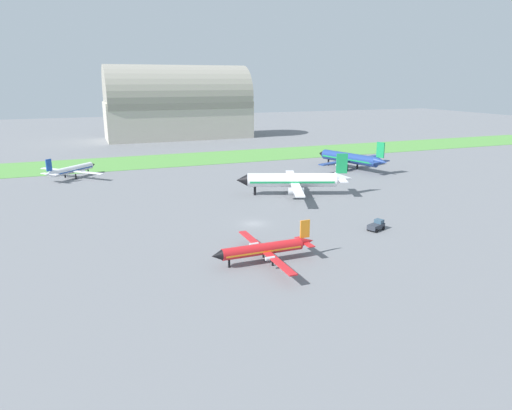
# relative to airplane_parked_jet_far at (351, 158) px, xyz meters

# --- Properties ---
(ground_plane) EXTENTS (600.00, 600.00, 0.00)m
(ground_plane) POSITION_rel_airplane_parked_jet_far_xyz_m (-49.53, -42.73, -3.56)
(ground_plane) COLOR slate
(grass_taxiway_strip) EXTENTS (360.00, 28.00, 0.08)m
(grass_taxiway_strip) POSITION_rel_airplane_parked_jet_far_xyz_m (-49.53, 38.26, -3.52)
(grass_taxiway_strip) COLOR #549342
(grass_taxiway_strip) RESTS_ON ground_plane
(airplane_parked_jet_far) EXTENTS (27.11, 26.87, 9.88)m
(airplane_parked_jet_far) POSITION_rel_airplane_parked_jet_far_xyz_m (0.00, 0.00, 0.00)
(airplane_parked_jet_far) COLOR navy
(airplane_parked_jet_far) RESTS_ON ground_plane
(airplane_midfield_jet) EXTENTS (28.09, 28.30, 10.42)m
(airplane_midfield_jet) POSITION_rel_airplane_parked_jet_far_xyz_m (-31.71, -24.13, 0.19)
(airplane_midfield_jet) COLOR white
(airplane_midfield_jet) RESTS_ON ground_plane
(airplane_taxiing_turboprop) EXTENTS (17.41, 16.98, 6.86)m
(airplane_taxiing_turboprop) POSITION_rel_airplane_parked_jet_far_xyz_m (-83.58, 17.94, -1.05)
(airplane_taxiing_turboprop) COLOR white
(airplane_taxiing_turboprop) RESTS_ON ground_plane
(airplane_foreground_turboprop) EXTENTS (17.43, 20.39, 6.11)m
(airplane_foreground_turboprop) POSITION_rel_airplane_parked_jet_far_xyz_m (-55.10, -61.96, -1.32)
(airplane_foreground_turboprop) COLOR red
(airplane_foreground_turboprop) RESTS_ON ground_plane
(pushback_tug_near_gate) EXTENTS (4.02, 3.15, 1.95)m
(pushback_tug_near_gate) POSITION_rel_airplane_parked_jet_far_xyz_m (-29.04, -54.93, -2.65)
(pushback_tug_near_gate) COLOR #2D333D
(pushback_tug_near_gate) RESTS_ON ground_plane
(hangar_distant) EXTENTS (69.27, 28.90, 34.86)m
(hangar_distant) POSITION_rel_airplane_parked_jet_far_xyz_m (-33.79, 101.94, 12.67)
(hangar_distant) COLOR #B2AD9E
(hangar_distant) RESTS_ON ground_plane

